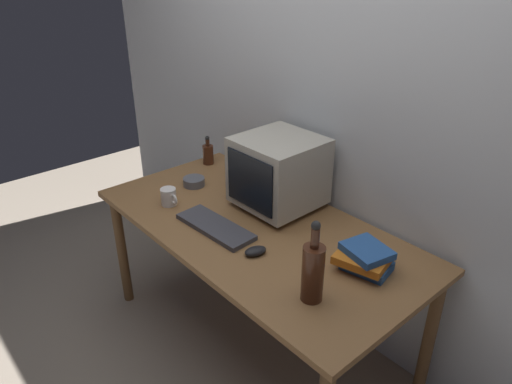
# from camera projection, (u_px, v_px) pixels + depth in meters

# --- Properties ---
(ground_plane) EXTENTS (6.00, 6.00, 0.00)m
(ground_plane) POSITION_uv_depth(u_px,v_px,m) (256.00, 340.00, 2.63)
(ground_plane) COLOR gray
(back_wall) EXTENTS (4.00, 0.08, 2.50)m
(back_wall) POSITION_uv_depth(u_px,v_px,m) (329.00, 103.00, 2.33)
(back_wall) COLOR silver
(back_wall) RESTS_ON ground
(desk) EXTENTS (1.68, 0.84, 0.74)m
(desk) POSITION_uv_depth(u_px,v_px,m) (256.00, 239.00, 2.32)
(desk) COLOR olive
(desk) RESTS_ON ground
(crt_monitor) EXTENTS (0.38, 0.39, 0.37)m
(crt_monitor) POSITION_uv_depth(u_px,v_px,m) (278.00, 172.00, 2.37)
(crt_monitor) COLOR #B2AD9E
(crt_monitor) RESTS_ON desk
(keyboard) EXTENTS (0.43, 0.17, 0.02)m
(keyboard) POSITION_uv_depth(u_px,v_px,m) (215.00, 227.00, 2.25)
(keyboard) COLOR #3F3F47
(keyboard) RESTS_ON desk
(computer_mouse) EXTENTS (0.08, 0.11, 0.04)m
(computer_mouse) POSITION_uv_depth(u_px,v_px,m) (255.00, 251.00, 2.06)
(computer_mouse) COLOR black
(computer_mouse) RESTS_ON desk
(bottle_tall) EXTENTS (0.08, 0.08, 0.34)m
(bottle_tall) POSITION_uv_depth(u_px,v_px,m) (313.00, 271.00, 1.75)
(bottle_tall) COLOR #472314
(bottle_tall) RESTS_ON desk
(bottle_short) EXTENTS (0.07, 0.07, 0.18)m
(bottle_short) POSITION_uv_depth(u_px,v_px,m) (208.00, 153.00, 2.91)
(bottle_short) COLOR #472314
(bottle_short) RESTS_ON desk
(book_stack) EXTENTS (0.24, 0.22, 0.11)m
(book_stack) POSITION_uv_depth(u_px,v_px,m) (365.00, 258.00, 1.95)
(book_stack) COLOR #28569E
(book_stack) RESTS_ON desk
(mug) EXTENTS (0.12, 0.08, 0.09)m
(mug) POSITION_uv_depth(u_px,v_px,m) (169.00, 197.00, 2.45)
(mug) COLOR white
(mug) RESTS_ON desk
(cd_spindle) EXTENTS (0.12, 0.12, 0.04)m
(cd_spindle) POSITION_uv_depth(u_px,v_px,m) (194.00, 182.00, 2.66)
(cd_spindle) COLOR #595B66
(cd_spindle) RESTS_ON desk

